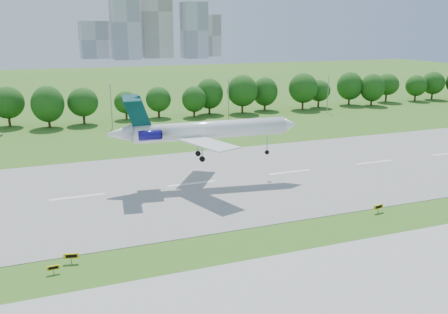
# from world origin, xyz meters

# --- Properties ---
(ground) EXTENTS (600.00, 600.00, 0.00)m
(ground) POSITION_xyz_m (0.00, 0.00, 0.00)
(ground) COLOR #396A1B
(ground) RESTS_ON ground
(runway) EXTENTS (400.00, 45.00, 0.08)m
(runway) POSITION_xyz_m (0.00, 25.00, 0.04)
(runway) COLOR gray
(runway) RESTS_ON ground
(tree_line) EXTENTS (288.40, 8.40, 10.40)m
(tree_line) POSITION_xyz_m (0.00, 92.00, 6.19)
(tree_line) COLOR #382314
(tree_line) RESTS_ON ground
(light_poles) EXTENTS (175.90, 0.25, 12.19)m
(light_poles) POSITION_xyz_m (-2.50, 82.00, 6.34)
(light_poles) COLOR gray
(light_poles) RESTS_ON ground
(skyline) EXTENTS (127.00, 52.00, 80.00)m
(skyline) POSITION_xyz_m (100.16, 390.61, 30.46)
(skyline) COLOR #B2B2B7
(skyline) RESTS_ON ground
(airliner) EXTENTS (34.41, 24.89, 11.78)m
(airliner) POSITION_xyz_m (21.78, 25.24, 9.80)
(airliner) COLOR white
(airliner) RESTS_ON ground
(taxi_sign_left) EXTENTS (1.81, 0.61, 1.27)m
(taxi_sign_left) POSITION_xyz_m (-3.02, 0.62, 0.94)
(taxi_sign_left) COLOR gray
(taxi_sign_left) RESTS_ON ground
(taxi_sign_centre) EXTENTS (1.47, 0.26, 1.03)m
(taxi_sign_centre) POSITION_xyz_m (-5.15, -1.37, 0.76)
(taxi_sign_centre) COLOR gray
(taxi_sign_centre) RESTS_ON ground
(taxi_sign_right) EXTENTS (1.82, 0.45, 1.27)m
(taxi_sign_right) POSITION_xyz_m (42.09, 1.01, 0.94)
(taxi_sign_right) COLOR gray
(taxi_sign_right) RESTS_ON ground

